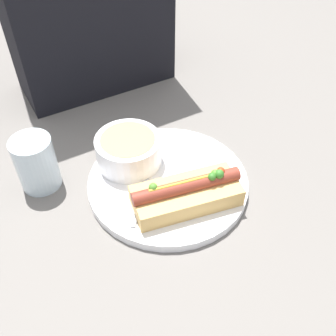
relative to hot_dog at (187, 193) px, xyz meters
name	(u,v)px	position (x,y,z in m)	size (l,w,h in m)	color
ground_plane	(168,185)	(0.00, 0.06, -0.04)	(4.00, 4.00, 0.00)	slate
dinner_plate	(168,182)	(0.00, 0.06, -0.03)	(0.29, 0.29, 0.02)	white
hot_dog	(187,193)	(0.00, 0.00, 0.00)	(0.19, 0.11, 0.06)	#DBAD60
soup_bowl	(129,149)	(-0.04, 0.14, 0.01)	(0.12, 0.12, 0.06)	white
spoon	(148,174)	(-0.03, 0.09, -0.02)	(0.12, 0.14, 0.01)	#B7B7BC
drinking_glass	(36,163)	(-0.20, 0.18, 0.01)	(0.07, 0.07, 0.10)	silver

